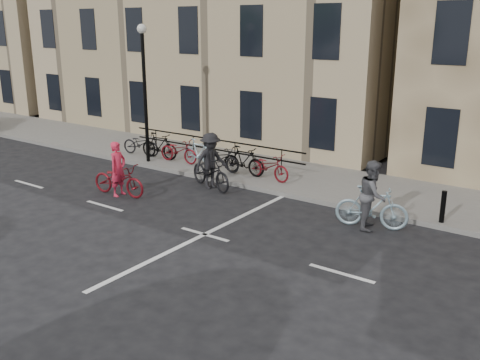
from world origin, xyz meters
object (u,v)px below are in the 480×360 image
Objects in this scene: lamp_post at (144,77)px; cyclist_grey at (372,201)px; cyclist_pink at (119,177)px; cyclist_dark at (211,167)px.

lamp_post is 10.37m from cyclist_grey.
cyclist_grey is (7.87, 2.05, 0.15)m from cyclist_pink.
cyclist_dark reaches higher than cyclist_pink.
cyclist_pink is 3.09m from cyclist_dark.
lamp_post reaches higher than cyclist_dark.
cyclist_grey is 5.93m from cyclist_dark.
cyclist_dark reaches higher than cyclist_grey.
lamp_post is 2.53× the size of cyclist_pink.
cyclist_pink is at bearing 89.28° from cyclist_grey.
cyclist_grey is at bearing -7.63° from lamp_post.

